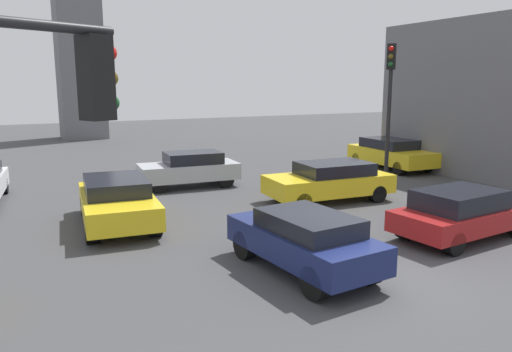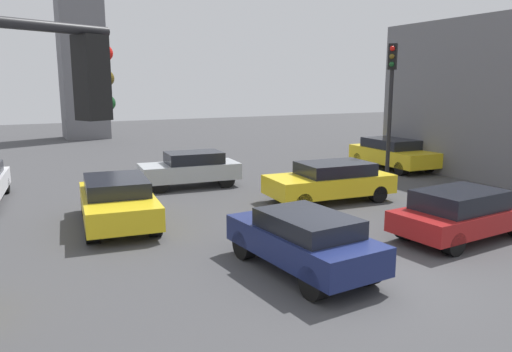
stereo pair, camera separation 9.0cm
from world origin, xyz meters
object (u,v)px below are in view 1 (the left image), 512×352
at_px(car_4, 330,181).
at_px(car_1, 117,200).
at_px(car_7, 462,213).
at_px(car_0, 392,153).
at_px(traffic_light_0, 3,145).
at_px(traffic_light_1, 390,89).
at_px(car_2, 190,169).
at_px(car_5, 304,239).

bearing_deg(car_4, car_1, 0.68).
bearing_deg(car_7, car_0, 52.19).
bearing_deg(car_0, traffic_light_0, -50.50).
relative_size(car_4, car_7, 1.08).
height_order(traffic_light_1, car_2, traffic_light_1).
bearing_deg(car_1, car_2, 143.77).
height_order(car_2, car_7, car_2).
bearing_deg(car_0, car_5, -46.99).
height_order(traffic_light_0, car_7, traffic_light_0).
bearing_deg(car_0, traffic_light_1, -42.65).
bearing_deg(car_4, car_5, 53.68).
xyz_separation_m(car_0, car_7, (-6.21, -9.46, -0.06)).
distance_m(car_0, car_7, 11.32).
height_order(car_1, car_7, car_1).
relative_size(car_0, car_5, 1.18).
relative_size(car_2, car_7, 0.96).
relative_size(car_1, car_4, 1.02).
distance_m(car_2, car_5, 9.96).
xyz_separation_m(traffic_light_0, car_7, (10.94, 3.22, -2.83)).
xyz_separation_m(car_4, car_5, (-4.51, -5.27, 0.00)).
xyz_separation_m(car_0, car_5, (-11.34, -9.51, -0.03)).
bearing_deg(car_5, traffic_light_1, -56.30).
height_order(traffic_light_1, car_4, traffic_light_1).
distance_m(car_5, car_7, 5.13).
relative_size(traffic_light_1, car_7, 1.34).
bearing_deg(car_5, car_1, 22.44).
distance_m(traffic_light_0, car_5, 7.18).
height_order(car_0, car_1, car_0).
bearing_deg(car_7, car_5, 176.09).
relative_size(traffic_light_0, car_2, 1.22).
bearing_deg(car_7, traffic_light_1, 60.13).
bearing_deg(car_1, car_7, 60.79).
relative_size(car_1, car_5, 1.14).
relative_size(traffic_light_0, car_1, 1.07).
height_order(car_1, car_4, car_4).
distance_m(car_0, car_2, 10.44).
distance_m(car_4, car_7, 5.25).
distance_m(car_0, car_4, 8.04).
bearing_deg(car_7, car_1, 140.23).
distance_m(traffic_light_1, car_7, 7.69).
bearing_deg(car_1, traffic_light_1, 99.36).
bearing_deg(car_7, car_2, 108.65).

